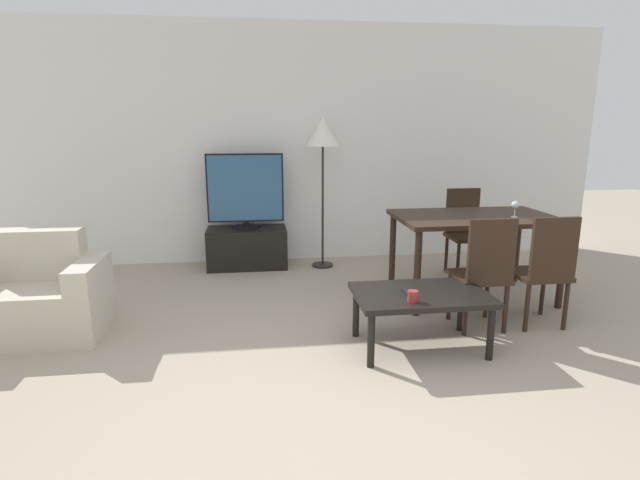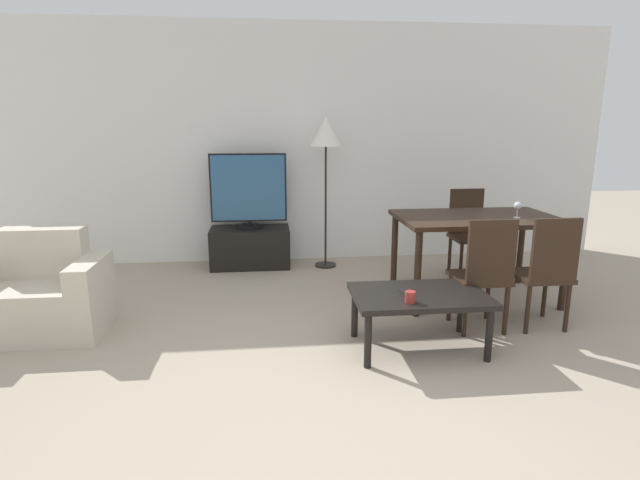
% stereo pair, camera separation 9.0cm
% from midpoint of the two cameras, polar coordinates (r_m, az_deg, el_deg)
% --- Properties ---
extents(ground_plane, '(18.00, 18.00, 0.00)m').
position_cam_midpoint_polar(ground_plane, '(2.73, 1.84, -22.62)').
color(ground_plane, tan).
extents(wall_back, '(7.56, 0.06, 2.70)m').
position_cam_midpoint_polar(wall_back, '(5.87, -3.09, 10.78)').
color(wall_back, white).
rests_on(wall_back, ground_plane).
extents(armchair, '(1.00, 0.64, 0.79)m').
position_cam_midpoint_polar(armchair, '(4.43, -29.00, -5.64)').
color(armchair, beige).
rests_on(armchair, ground_plane).
extents(tv_stand, '(0.88, 0.46, 0.44)m').
position_cam_midpoint_polar(tv_stand, '(5.72, -7.51, -0.82)').
color(tv_stand, black).
rests_on(tv_stand, ground_plane).
extents(tv, '(0.84, 0.29, 0.83)m').
position_cam_midpoint_polar(tv, '(5.60, -7.71, 5.55)').
color(tv, black).
rests_on(tv, tv_stand).
extents(coffee_table, '(0.95, 0.61, 0.42)m').
position_cam_midpoint_polar(coffee_table, '(3.65, 11.98, -6.68)').
color(coffee_table, black).
rests_on(coffee_table, ground_plane).
extents(dining_table, '(1.43, 0.89, 0.78)m').
position_cam_midpoint_polar(dining_table, '(4.76, 17.99, 1.59)').
color(dining_table, black).
rests_on(dining_table, ground_plane).
extents(dining_chair_near, '(0.40, 0.40, 0.91)m').
position_cam_midpoint_polar(dining_chair_near, '(4.03, 18.86, -3.31)').
color(dining_chair_near, black).
rests_on(dining_chair_near, ground_plane).
extents(dining_chair_far, '(0.40, 0.40, 0.91)m').
position_cam_midpoint_polar(dining_chair_far, '(5.58, 17.07, 1.26)').
color(dining_chair_far, black).
rests_on(dining_chair_far, ground_plane).
extents(dining_chair_near_right, '(0.40, 0.40, 0.91)m').
position_cam_midpoint_polar(dining_chair_near_right, '(4.27, 24.97, -2.97)').
color(dining_chair_near_right, black).
rests_on(dining_chair_near_right, ground_plane).
extents(floor_lamp, '(0.36, 0.36, 1.66)m').
position_cam_midpoint_polar(floor_lamp, '(5.50, 1.15, 11.60)').
color(floor_lamp, black).
rests_on(floor_lamp, ground_plane).
extents(remote_primary, '(0.04, 0.15, 0.02)m').
position_cam_midpoint_polar(remote_primary, '(3.59, 10.34, -5.92)').
color(remote_primary, black).
rests_on(remote_primary, coffee_table).
extents(cup_white_near, '(0.07, 0.07, 0.08)m').
position_cam_midpoint_polar(cup_white_near, '(3.43, 11.03, -6.41)').
color(cup_white_near, maroon).
rests_on(cup_white_near, coffee_table).
extents(wine_glass_left, '(0.07, 0.07, 0.15)m').
position_cam_midpoint_polar(wine_glass_left, '(4.74, 22.18, 3.54)').
color(wine_glass_left, silver).
rests_on(wine_glass_left, dining_table).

